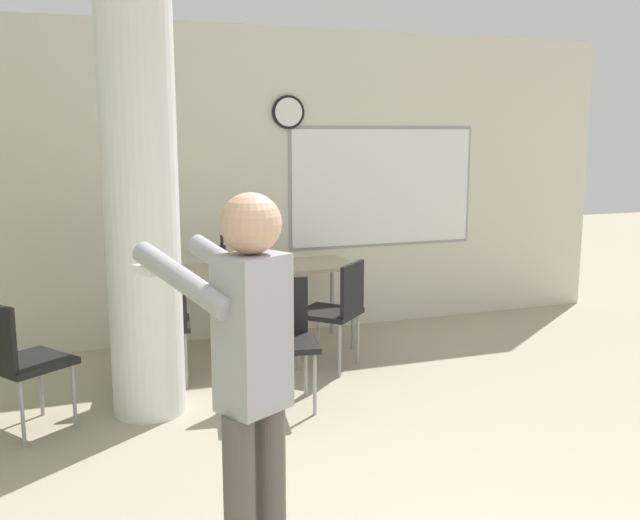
{
  "coord_description": "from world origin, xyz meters",
  "views": [
    {
      "loc": [
        -1.31,
        -1.29,
        1.87
      ],
      "look_at": [
        0.2,
        2.91,
        1.07
      ],
      "focal_mm": 40.0,
      "sensor_mm": 36.0,
      "label": 1
    }
  ],
  "objects_px": {
    "chair_table_front": "(283,332)",
    "chair_table_right": "(337,306)",
    "folding_table": "(263,272)",
    "bottle_on_table": "(222,257)",
    "chair_table_left": "(160,319)",
    "person_playing_front": "(248,372)",
    "chair_near_pillar": "(18,356)"
  },
  "relations": [
    {
      "from": "chair_table_front",
      "to": "chair_table_right",
      "type": "relative_size",
      "value": 1.0
    },
    {
      "from": "folding_table",
      "to": "chair_table_right",
      "type": "relative_size",
      "value": 1.81
    },
    {
      "from": "bottle_on_table",
      "to": "chair_table_right",
      "type": "height_order",
      "value": "bottle_on_table"
    },
    {
      "from": "bottle_on_table",
      "to": "chair_table_left",
      "type": "relative_size",
      "value": 0.34
    },
    {
      "from": "bottle_on_table",
      "to": "chair_table_left",
      "type": "height_order",
      "value": "bottle_on_table"
    },
    {
      "from": "chair_table_front",
      "to": "person_playing_front",
      "type": "xyz_separation_m",
      "value": [
        -0.74,
        -2.04,
        0.47
      ]
    },
    {
      "from": "chair_table_left",
      "to": "folding_table",
      "type": "bearing_deg",
      "value": 32.63
    },
    {
      "from": "folding_table",
      "to": "chair_table_right",
      "type": "height_order",
      "value": "chair_table_right"
    },
    {
      "from": "bottle_on_table",
      "to": "person_playing_front",
      "type": "bearing_deg",
      "value": -100.28
    },
    {
      "from": "chair_table_left",
      "to": "person_playing_front",
      "type": "relative_size",
      "value": 0.52
    },
    {
      "from": "chair_table_left",
      "to": "chair_near_pillar",
      "type": "xyz_separation_m",
      "value": [
        -0.94,
        -0.6,
        0.0
      ]
    },
    {
      "from": "chair_near_pillar",
      "to": "chair_table_right",
      "type": "relative_size",
      "value": 1.0
    },
    {
      "from": "folding_table",
      "to": "chair_table_left",
      "type": "height_order",
      "value": "chair_table_left"
    },
    {
      "from": "bottle_on_table",
      "to": "person_playing_front",
      "type": "distance_m",
      "value": 3.29
    },
    {
      "from": "folding_table",
      "to": "chair_table_front",
      "type": "bearing_deg",
      "value": -99.5
    },
    {
      "from": "person_playing_front",
      "to": "chair_near_pillar",
      "type": "bearing_deg",
      "value": 114.47
    },
    {
      "from": "chair_table_left",
      "to": "chair_table_right",
      "type": "xyz_separation_m",
      "value": [
        1.37,
        -0.08,
        0.0
      ]
    },
    {
      "from": "bottle_on_table",
      "to": "chair_near_pillar",
      "type": "distance_m",
      "value": 1.95
    },
    {
      "from": "folding_table",
      "to": "chair_table_front",
      "type": "relative_size",
      "value": 1.81
    },
    {
      "from": "bottle_on_table",
      "to": "chair_table_front",
      "type": "xyz_separation_m",
      "value": [
        0.16,
        -1.2,
        -0.34
      ]
    },
    {
      "from": "chair_table_left",
      "to": "chair_near_pillar",
      "type": "height_order",
      "value": "same"
    },
    {
      "from": "folding_table",
      "to": "person_playing_front",
      "type": "relative_size",
      "value": 0.95
    },
    {
      "from": "chair_table_front",
      "to": "chair_table_right",
      "type": "height_order",
      "value": "same"
    },
    {
      "from": "folding_table",
      "to": "chair_table_right",
      "type": "distance_m",
      "value": 0.83
    },
    {
      "from": "chair_table_right",
      "to": "person_playing_front",
      "type": "distance_m",
      "value": 2.98
    },
    {
      "from": "chair_table_front",
      "to": "person_playing_front",
      "type": "distance_m",
      "value": 2.22
    },
    {
      "from": "folding_table",
      "to": "chair_near_pillar",
      "type": "bearing_deg",
      "value": -147.25
    },
    {
      "from": "folding_table",
      "to": "bottle_on_table",
      "type": "relative_size",
      "value": 5.32
    },
    {
      "from": "chair_table_left",
      "to": "chair_table_right",
      "type": "relative_size",
      "value": 1.0
    },
    {
      "from": "chair_table_right",
      "to": "folding_table",
      "type": "bearing_deg",
      "value": 120.47
    },
    {
      "from": "chair_table_left",
      "to": "bottle_on_table",
      "type": "bearing_deg",
      "value": 42.9
    },
    {
      "from": "bottle_on_table",
      "to": "chair_table_right",
      "type": "xyz_separation_m",
      "value": [
        0.78,
        -0.63,
        -0.34
      ]
    }
  ]
}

